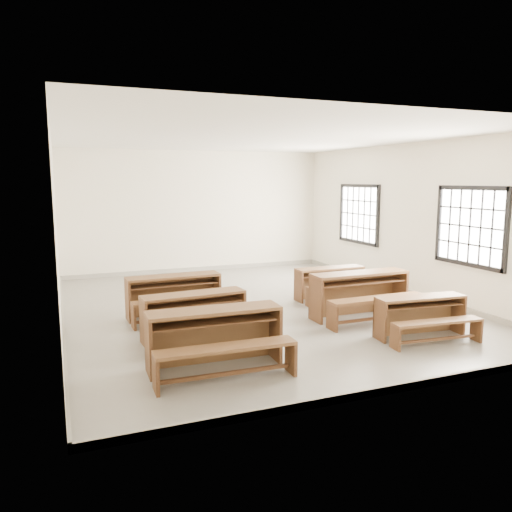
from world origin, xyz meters
name	(u,v)px	position (x,y,z in m)	size (l,w,h in m)	color
room	(260,195)	(0.09, 0.00, 2.14)	(8.50, 8.50, 3.20)	gray
desk_set_0	(216,335)	(-1.66, -2.75, 0.46)	(1.77, 0.95, 0.79)	brown
desk_set_1	(195,313)	(-1.60, -1.48, 0.42)	(1.66, 0.95, 0.72)	brown
desk_set_2	(175,293)	(-1.60, -0.10, 0.44)	(1.69, 0.92, 0.75)	brown
desk_set_3	(422,314)	(1.70, -2.68, 0.38)	(1.50, 0.88, 0.65)	brown
desk_set_4	(361,291)	(1.47, -1.36, 0.47)	(1.81, 0.94, 0.81)	brown
desk_set_5	(331,281)	(1.67, 0.04, 0.38)	(1.47, 0.76, 0.66)	brown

